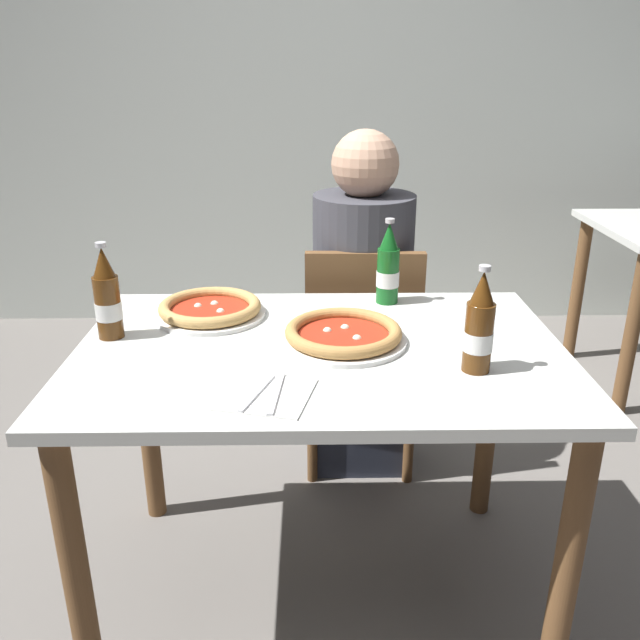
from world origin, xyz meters
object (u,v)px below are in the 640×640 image
diner_seated (362,314)px  pizza_marinara_far (210,309)px  dining_table_main (320,388)px  napkin_with_cutlery (267,394)px  chair_behind_table (361,346)px  beer_bottle_left (479,328)px  beer_bottle_center (388,268)px  pizza_margherita_near (343,335)px  beer_bottle_right (107,298)px

diner_seated → pizza_marinara_far: bearing=-135.3°
dining_table_main → pizza_marinara_far: pizza_marinara_far is taller
napkin_with_cutlery → chair_behind_table: bearing=72.7°
napkin_with_cutlery → beer_bottle_left: bearing=13.8°
beer_bottle_center → dining_table_main: bearing=-121.9°
chair_behind_table → diner_seated: 0.11m
chair_behind_table → beer_bottle_center: size_ratio=3.44×
pizza_margherita_near → beer_bottle_center: beer_bottle_center is taller
beer_bottle_right → pizza_margherita_near: bearing=-4.3°
chair_behind_table → pizza_margherita_near: 0.66m
beer_bottle_center → napkin_with_cutlery: bearing=-118.8°
beer_bottle_right → pizza_marinara_far: bearing=31.6°
dining_table_main → diner_seated: size_ratio=0.99×
pizza_margherita_near → beer_bottle_right: bearing=175.7°
beer_bottle_left → napkin_with_cutlery: (-0.47, -0.11, -0.10)m
pizza_marinara_far → beer_bottle_center: bearing=12.3°
pizza_margherita_near → beer_bottle_right: (-0.59, 0.04, 0.08)m
diner_seated → napkin_with_cutlery: diner_seated is taller
chair_behind_table → beer_bottle_right: 0.95m
diner_seated → pizza_margherita_near: 0.67m
chair_behind_table → beer_bottle_left: (0.20, -0.75, 0.37)m
beer_bottle_right → dining_table_main: bearing=-7.4°
chair_behind_table → pizza_margherita_near: (-0.10, -0.59, 0.29)m
pizza_margherita_near → beer_bottle_center: (0.14, 0.30, 0.08)m
pizza_marinara_far → beer_bottle_left: size_ratio=1.22×
diner_seated → beer_bottle_right: size_ratio=4.89×
dining_table_main → napkin_with_cutlery: (-0.12, -0.25, 0.12)m
chair_behind_table → beer_bottle_center: bearing=100.8°
dining_table_main → pizza_margherita_near: 0.15m
beer_bottle_center → chair_behind_table: bearing=99.1°
dining_table_main → pizza_margherita_near: (0.06, 0.02, 0.13)m
diner_seated → beer_bottle_left: bearing=-76.3°
dining_table_main → pizza_marinara_far: (-0.30, 0.21, 0.14)m
diner_seated → pizza_marinara_far: diner_seated is taller
diner_seated → chair_behind_table: bearing=-92.4°
chair_behind_table → beer_bottle_right: size_ratio=3.44×
beer_bottle_center → beer_bottle_right: 0.77m
beer_bottle_left → beer_bottle_center: 0.48m
beer_bottle_center → napkin_with_cutlery: size_ratio=1.13×
beer_bottle_left → beer_bottle_right: same height
diner_seated → pizza_margherita_near: (-0.10, -0.64, 0.19)m
pizza_marinara_far → beer_bottle_right: size_ratio=1.22×
pizza_marinara_far → beer_bottle_right: beer_bottle_right is taller
dining_table_main → pizza_marinara_far: 0.39m
chair_behind_table → beer_bottle_center: beer_bottle_center is taller
pizza_marinara_far → napkin_with_cutlery: 0.50m
beer_bottle_center → napkin_with_cutlery: (-0.32, -0.57, -0.10)m
dining_table_main → napkin_with_cutlery: 0.30m
dining_table_main → beer_bottle_left: size_ratio=4.86×
chair_behind_table → pizza_marinara_far: (-0.45, -0.40, 0.29)m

